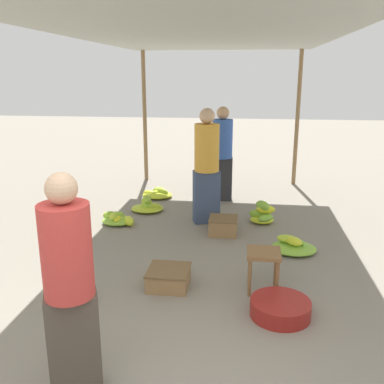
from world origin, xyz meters
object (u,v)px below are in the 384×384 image
banana_pile_right_1 (262,214)px  crate_near (223,226)px  banana_pile_left_2 (157,194)px  crate_mid (169,278)px  shopper_walking_far (207,165)px  banana_pile_left_1 (118,219)px  banana_pile_left_3 (148,206)px  vendor_foreground (69,283)px  shopper_walking_mid (222,153)px  banana_pile_left_0 (73,295)px  banana_pile_right_0 (293,246)px  basin_black (280,308)px  stool (264,259)px

banana_pile_right_1 → crate_near: bearing=-135.4°
banana_pile_left_2 → crate_mid: (0.84, -3.32, 0.04)m
crate_near → shopper_walking_far: size_ratio=0.23×
banana_pile_left_1 → banana_pile_left_3: (0.31, 0.64, 0.02)m
banana_pile_left_1 → banana_pile_left_2: (0.29, 1.48, -0.01)m
vendor_foreground → shopper_walking_mid: bearing=81.7°
banana_pile_left_0 → crate_mid: bearing=26.5°
banana_pile_right_0 → banana_pile_left_3: bearing=148.3°
banana_pile_left_0 → crate_mid: banana_pile_left_0 is taller
basin_black → banana_pile_right_1: 2.62m
stool → banana_pile_right_0: 1.20m
basin_black → banana_pile_left_3: size_ratio=1.07×
banana_pile_left_1 → crate_mid: crate_mid is taller
banana_pile_left_2 → shopper_walking_far: shopper_walking_far is taller
banana_pile_left_1 → shopper_walking_mid: 2.22m
banana_pile_left_1 → crate_near: crate_near is taller
stool → shopper_walking_far: (-0.79, 2.05, 0.54)m
crate_near → shopper_walking_mid: size_ratio=0.24×
banana_pile_left_2 → crate_near: (1.31, -1.69, 0.06)m
banana_pile_left_0 → banana_pile_left_3: bearing=88.7°
banana_pile_right_1 → crate_mid: 2.42m
crate_mid → banana_pile_left_1: bearing=121.3°
banana_pile_right_0 → vendor_foreground: bearing=-123.2°
banana_pile_left_0 → banana_pile_left_1: banana_pile_left_0 is taller
vendor_foreground → banana_pile_right_1: size_ratio=3.08×
banana_pile_left_3 → banana_pile_right_0: (2.21, -1.36, -0.02)m
banana_pile_left_1 → banana_pile_left_3: size_ratio=1.11×
stool → banana_pile_left_3: (-1.79, 2.45, -0.26)m
crate_near → shopper_walking_far: (-0.28, 0.46, 0.77)m
banana_pile_left_0 → crate_mid: size_ratio=1.14×
banana_pile_left_0 → shopper_walking_far: size_ratio=0.29×
banana_pile_left_0 → banana_pile_left_2: (0.04, 3.76, -0.01)m
stool → shopper_walking_far: 2.27m
crate_near → shopper_walking_mid: 1.85m
banana_pile_left_2 → banana_pile_right_1: size_ratio=1.10×
crate_mid → shopper_walking_far: bearing=84.7°
crate_mid → shopper_walking_mid: shopper_walking_mid is taller
banana_pile_left_0 → shopper_walking_mid: 4.03m
banana_pile_left_0 → banana_pile_left_2: 3.76m
vendor_foreground → shopper_walking_far: size_ratio=0.93×
banana_pile_left_3 → shopper_walking_far: 1.34m
crate_mid → shopper_walking_far: (0.19, 2.10, 0.79)m
banana_pile_right_0 → shopper_walking_mid: 2.56m
banana_pile_left_2 → vendor_foreground: bearing=-84.6°
banana_pile_right_0 → shopper_walking_far: 1.75m
crate_near → crate_mid: crate_near is taller
crate_mid → shopper_walking_mid: 3.42m
banana_pile_right_1 → vendor_foreground: bearing=-110.5°
banana_pile_right_0 → crate_near: size_ratio=1.43×
banana_pile_right_0 → crate_near: bearing=151.2°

